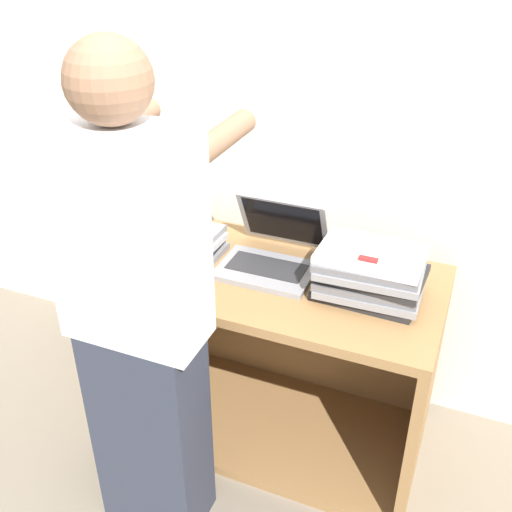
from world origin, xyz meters
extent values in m
plane|color=#756B5B|center=(0.00, 0.00, 0.00)|extent=(12.00, 12.00, 0.00)
cube|color=beige|center=(0.00, 0.72, 1.20)|extent=(8.00, 0.05, 2.40)
cube|color=olive|center=(0.00, 0.31, 0.72)|extent=(1.24, 0.61, 0.04)
cube|color=olive|center=(0.00, 0.31, 0.02)|extent=(1.24, 0.61, 0.04)
cube|color=olive|center=(-0.60, 0.31, 0.37)|extent=(0.04, 0.61, 0.67)
cube|color=olive|center=(0.60, 0.31, 0.37)|extent=(0.04, 0.61, 0.67)
cube|color=olive|center=(0.00, 0.59, 0.37)|extent=(1.17, 0.04, 0.67)
cube|color=gray|center=(0.00, 0.31, 0.75)|extent=(0.33, 0.23, 0.02)
cube|color=#28282B|center=(0.00, 0.32, 0.76)|extent=(0.27, 0.13, 0.00)
cube|color=gray|center=(0.00, 0.48, 0.86)|extent=(0.33, 0.11, 0.21)
cube|color=black|center=(0.00, 0.47, 0.87)|extent=(0.29, 0.09, 0.19)
cube|color=gray|center=(-0.36, 0.30, 0.75)|extent=(0.34, 0.24, 0.02)
cube|color=#232326|center=(-0.37, 0.30, 0.78)|extent=(0.34, 0.25, 0.02)
cube|color=#B7B7BC|center=(-0.36, 0.30, 0.80)|extent=(0.34, 0.25, 0.02)
cube|color=gray|center=(-0.37, 0.31, 0.82)|extent=(0.34, 0.24, 0.02)
cube|color=#232326|center=(0.36, 0.31, 0.75)|extent=(0.34, 0.24, 0.02)
cube|color=gray|center=(0.37, 0.30, 0.78)|extent=(0.34, 0.24, 0.02)
cube|color=slate|center=(0.36, 0.31, 0.80)|extent=(0.34, 0.25, 0.02)
cube|color=#232326|center=(0.37, 0.31, 0.82)|extent=(0.34, 0.25, 0.02)
cube|color=gray|center=(0.37, 0.30, 0.85)|extent=(0.34, 0.25, 0.02)
cube|color=slate|center=(0.36, 0.31, 0.87)|extent=(0.34, 0.24, 0.02)
cube|color=#B7B7BC|center=(0.36, 0.31, 0.90)|extent=(0.34, 0.24, 0.02)
cube|color=#2D3342|center=(-0.20, -0.20, 0.39)|extent=(0.34, 0.20, 0.79)
cube|color=white|center=(-0.20, -0.20, 1.10)|extent=(0.40, 0.20, 0.62)
sphere|color=#8C664C|center=(-0.20, -0.20, 1.51)|extent=(0.21, 0.21, 0.21)
cylinder|color=#8C664C|center=(-0.36, 0.06, 1.31)|extent=(0.07, 0.32, 0.07)
cylinder|color=#8C664C|center=(-0.04, 0.06, 1.31)|extent=(0.07, 0.32, 0.07)
cube|color=red|center=(0.36, 0.25, 0.91)|extent=(0.06, 0.02, 0.01)
camera|label=1|loc=(0.65, -1.36, 1.86)|focal=42.00mm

